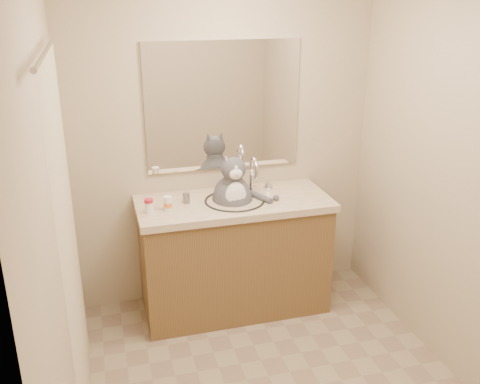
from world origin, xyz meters
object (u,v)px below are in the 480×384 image
Objects in this scene: pill_bottle_orange at (168,204)px; cat at (233,197)px; pill_bottle_redcap at (149,206)px; grey_canister at (186,198)px.

cat is at bearing 7.93° from pill_bottle_orange.
pill_bottle_orange is at bearing 8.17° from pill_bottle_redcap.
cat reaches higher than pill_bottle_redcap.
cat is at bearing 7.98° from pill_bottle_redcap.
pill_bottle_orange is (-0.46, -0.06, 0.03)m from cat.
grey_canister is at bearing 33.61° from pill_bottle_orange.
cat is 7.54× the size of grey_canister.
cat reaches higher than grey_canister.
pill_bottle_orange is at bearing -146.39° from grey_canister.
pill_bottle_redcap and pill_bottle_orange have the same top height.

